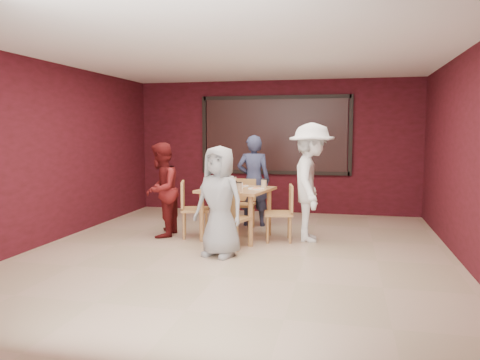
% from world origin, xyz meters
% --- Properties ---
extents(floor, '(7.00, 7.00, 0.00)m').
position_xyz_m(floor, '(0.00, 0.00, 0.00)').
color(floor, tan).
rests_on(floor, ground).
extents(window_blinds, '(3.00, 0.02, 1.50)m').
position_xyz_m(window_blinds, '(0.00, 3.45, 1.65)').
color(window_blinds, black).
extents(dining_table, '(1.20, 1.20, 0.97)m').
position_xyz_m(dining_table, '(-0.23, 0.88, 0.71)').
color(dining_table, '#B28E49').
rests_on(dining_table, floor).
extents(chair_front, '(0.54, 0.54, 0.89)m').
position_xyz_m(chair_front, '(-0.16, 0.20, 0.50)').
color(chair_front, tan).
rests_on(chair_front, floor).
extents(chair_back, '(0.43, 0.43, 0.88)m').
position_xyz_m(chair_back, '(-0.30, 1.70, 0.50)').
color(chair_back, tan).
rests_on(chair_back, floor).
extents(chair_left, '(0.55, 0.55, 0.92)m').
position_xyz_m(chair_left, '(-0.98, 0.79, 0.52)').
color(chair_left, tan).
rests_on(chair_left, floor).
extents(chair_right, '(0.50, 0.50, 0.89)m').
position_xyz_m(chair_right, '(0.54, 0.85, 0.50)').
color(chair_right, tan).
rests_on(chair_right, floor).
extents(diner_front, '(0.87, 0.70, 1.54)m').
position_xyz_m(diner_front, '(-0.21, -0.22, 0.77)').
color(diner_front, '#989898').
rests_on(diner_front, floor).
extents(diner_back, '(0.64, 0.45, 1.67)m').
position_xyz_m(diner_back, '(-0.16, 1.96, 0.83)').
color(diner_back, '#2F3454').
rests_on(diner_back, floor).
extents(diner_left, '(0.65, 0.80, 1.55)m').
position_xyz_m(diner_left, '(-1.47, 0.75, 0.77)').
color(diner_left, '#5E1212').
rests_on(diner_left, floor).
extents(diner_right, '(0.78, 1.25, 1.86)m').
position_xyz_m(diner_right, '(0.95, 0.99, 0.93)').
color(diner_right, white).
rests_on(diner_right, floor).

